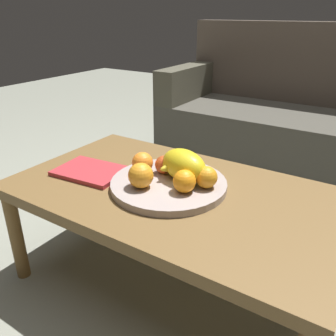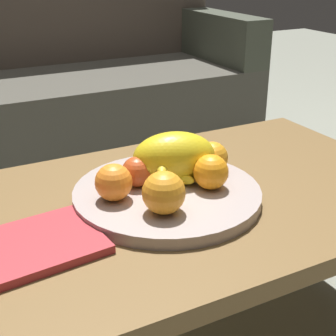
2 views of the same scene
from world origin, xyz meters
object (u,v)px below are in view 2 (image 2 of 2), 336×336
couch (60,93)px  orange_right (212,158)px  fruit_bowl (168,195)px  orange_back (114,182)px  melon_large_front (174,156)px  banana_bunch (165,169)px  coffee_table (177,215)px  magazine (28,247)px  orange_front (164,193)px  apple_front (137,172)px  orange_left (211,172)px

couch → orange_right: size_ratio=23.42×
fruit_bowl → orange_back: bearing=173.9°
melon_large_front → banana_bunch: bearing=177.6°
coffee_table → orange_back: size_ratio=14.87×
banana_bunch → magazine: bearing=-162.7°
banana_bunch → magazine: size_ratio=0.69×
coffee_table → orange_back: bearing=176.7°
couch → banana_bunch: (-0.13, -1.27, 0.15)m
melon_large_front → magazine: (-0.34, -0.10, -0.07)m
orange_front → coffee_table: bearing=48.9°
orange_back → coffee_table: bearing=-3.3°
fruit_bowl → magazine: (-0.31, -0.06, -0.00)m
fruit_bowl → orange_right: 0.14m
orange_right → banana_bunch: bearing=174.8°
melon_large_front → orange_front: (-0.09, -0.12, -0.01)m
melon_large_front → orange_front: melon_large_front is taller
melon_large_front → orange_front: 0.15m
coffee_table → couch: 1.32m
apple_front → melon_large_front: bearing=-4.8°
fruit_bowl → orange_front: orange_front is taller
coffee_table → orange_right: (0.10, 0.03, 0.10)m
couch → coffee_table: bearing=-95.3°
fruit_bowl → melon_large_front: size_ratio=2.21×
orange_left → banana_bunch: (-0.07, 0.08, -0.01)m
orange_front → couch: bearing=82.0°
magazine → coffee_table: bearing=4.9°
fruit_bowl → melon_large_front: (0.04, 0.04, 0.07)m
orange_right → banana_bunch: orange_right is taller
orange_back → banana_bunch: size_ratio=0.44×
melon_large_front → apple_front: (-0.09, 0.01, -0.02)m
coffee_table → orange_left: 0.13m
orange_front → fruit_bowl: bearing=57.5°
orange_front → orange_back: (-0.06, 0.09, -0.00)m
orange_left → banana_bunch: bearing=132.1°
orange_left → banana_bunch: size_ratio=0.43×
orange_left → orange_back: size_ratio=0.98×
couch → orange_left: size_ratio=22.92×
fruit_bowl → orange_back: 0.13m
fruit_bowl → orange_back: size_ratio=5.24×
couch → apple_front: couch is taller
banana_bunch → magazine: 0.34m
coffee_table → fruit_bowl: (-0.02, -0.00, 0.05)m
couch → orange_right: bearing=-90.8°
fruit_bowl → orange_left: orange_left is taller
coffee_table → fruit_bowl: fruit_bowl is taller
apple_front → orange_left: bearing=-32.1°
orange_left → apple_front: orange_left is taller
coffee_table → apple_front: (-0.07, 0.04, 0.10)m
couch → orange_back: couch is taller
orange_left → orange_right: bearing=56.2°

